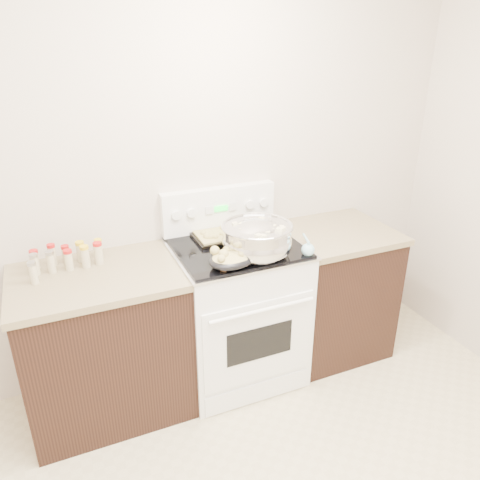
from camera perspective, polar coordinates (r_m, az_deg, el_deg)
room_shell at (r=1.23m, az=10.43°, el=3.68°), size 4.10×3.60×2.75m
counter_left at (r=2.91m, az=-16.01°, el=-11.96°), size 0.93×0.67×0.92m
counter_right at (r=3.38m, az=11.07°, el=-5.99°), size 0.73×0.67×0.92m
kitchen_range at (r=3.06m, az=-0.41°, el=-8.40°), size 0.78×0.73×1.22m
mixing_bowl at (r=2.68m, az=2.10°, el=0.06°), size 0.52×0.52×0.24m
roasting_pan at (r=2.59m, az=-0.76°, el=-2.04°), size 0.38×0.32×0.11m
baking_sheet at (r=2.93m, az=-2.11°, el=0.57°), size 0.37×0.26×0.06m
wooden_spoon at (r=2.57m, az=-1.72°, el=-3.11°), size 0.18×0.19×0.04m
blue_ladle at (r=2.75m, az=8.25°, el=-1.02°), size 0.14×0.26×0.10m
spice_jars at (r=2.77m, az=-20.45°, el=-2.00°), size 0.40×0.23×0.13m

